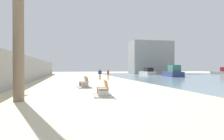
% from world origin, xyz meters
% --- Properties ---
extents(ground_plane, '(120.00, 120.00, 0.00)m').
position_xyz_m(ground_plane, '(0.00, 18.00, 0.00)').
color(ground_plane, beige).
extents(seawall, '(0.80, 64.00, 3.06)m').
position_xyz_m(seawall, '(-7.50, 18.00, 1.53)').
color(seawall, '#9E9E99').
rests_on(seawall, ground).
extents(bench_near, '(1.26, 2.18, 0.98)m').
position_xyz_m(bench_near, '(-0.56, 2.00, 0.23)').
color(bench_near, '#9E9E99').
rests_on(bench_near, ground).
extents(bench_far, '(1.27, 2.18, 0.98)m').
position_xyz_m(bench_far, '(-1.30, 7.74, 0.23)').
color(bench_far, '#9E9E99').
rests_on(bench_far, ground).
extents(person_walking, '(0.50, 0.29, 1.52)m').
position_xyz_m(person_walking, '(1.91, 19.40, 0.87)').
color(person_walking, gold).
rests_on(person_walking, ground).
extents(person_standing, '(0.27, 0.51, 1.51)m').
position_xyz_m(person_standing, '(2.94, 18.38, 0.86)').
color(person_standing, gold).
rests_on(person_standing, ground).
extents(boat_distant, '(3.25, 6.61, 2.21)m').
position_xyz_m(boat_distant, '(16.97, 25.38, 0.83)').
color(boat_distant, navy).
rests_on(boat_distant, water_bay).
extents(boat_mid_bay, '(2.18, 5.81, 1.74)m').
position_xyz_m(boat_mid_bay, '(16.09, 36.11, 0.67)').
color(boat_mid_bay, beige).
rests_on(boat_mid_bay, water_bay).
extents(boat_far_left, '(4.02, 6.18, 1.85)m').
position_xyz_m(boat_far_left, '(37.07, 35.48, 0.70)').
color(boat_far_left, beige).
rests_on(boat_far_left, water_bay).
extents(pedestrian_sign, '(0.85, 0.08, 2.85)m').
position_xyz_m(pedestrian_sign, '(-6.40, 6.09, 1.77)').
color(pedestrian_sign, slate).
rests_on(pedestrian_sign, ground).
extents(harbor_building, '(12.00, 6.00, 9.46)m').
position_xyz_m(harbor_building, '(21.09, 46.00, 4.73)').
color(harbor_building, gray).
rests_on(harbor_building, ground).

